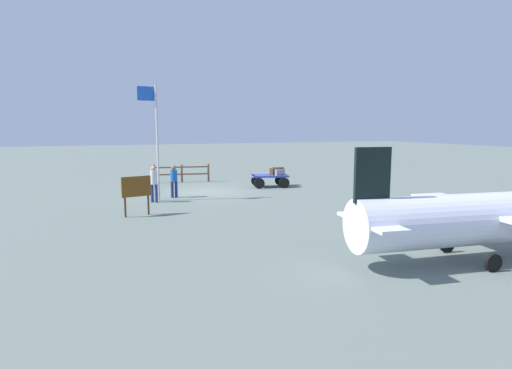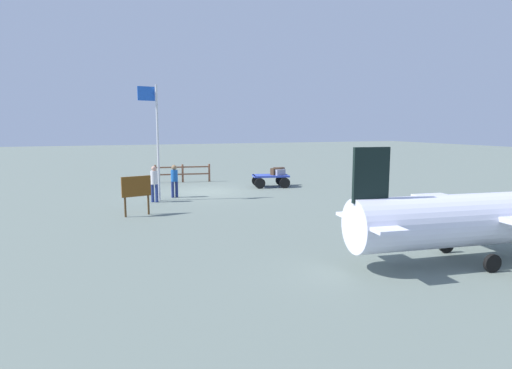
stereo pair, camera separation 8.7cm
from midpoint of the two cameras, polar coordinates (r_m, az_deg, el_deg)
The scene contains 11 objects.
ground_plane at distance 22.65m, azimuth -7.03°, elevation -0.98°, with size 120.00×120.00×0.00m, color slate.
luggage_cart at distance 24.23m, azimuth 1.72°, elevation 0.84°, with size 2.22×1.69×0.69m.
suitcase_maroon at distance 24.16m, azimuth 2.94°, elevation 1.67°, with size 0.68×0.53×0.33m.
suitcase_grey at distance 24.22m, azimuth 2.54°, elevation 1.75°, with size 0.64×0.44×0.38m.
suitcase_tan at distance 24.85m, azimuth 2.90°, elevation 1.88°, with size 0.68×0.50×0.37m.
worker_lead at distance 20.96m, azimuth -11.03°, elevation 0.78°, with size 0.38×0.38×1.59m.
worker_trailing at distance 19.82m, azimuth -13.61°, elevation 0.37°, with size 0.43×0.43×1.65m.
airplane_near at distance 12.81m, azimuth 30.27°, elevation -3.73°, with size 8.87×5.91×2.96m.
flagpole at distance 20.08m, azimuth -13.47°, elevation 6.75°, with size 0.89×0.21×5.29m.
signboard at distance 16.97m, azimuth -15.84°, elevation -0.65°, with size 1.12×0.32×1.54m.
wooden_fence at distance 26.63m, azimuth -9.98°, elevation 1.64°, with size 3.36×0.61×1.10m.
Camera 1 is at (5.55, 21.68, 3.44)m, focal length 29.94 mm.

